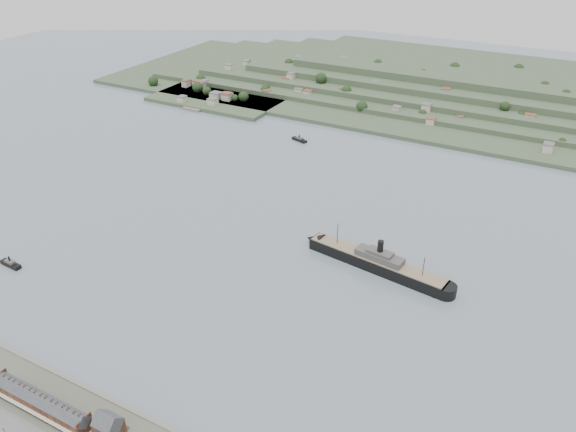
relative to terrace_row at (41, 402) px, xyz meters
The scene contains 7 objects.
ground 168.46m from the terrace_row, 86.59° to the left, with size 1400.00×1400.00×0.00m, color slate.
terrace_row is the anchor object (origin of this frame).
gabled_building 37.74m from the terrace_row, ahead, with size 10.40×10.18×14.09m.
far_peninsula 562.42m from the terrace_row, 86.14° to the left, with size 760.00×309.00×30.00m.
steamship 203.01m from the terrace_row, 63.55° to the left, with size 106.51×26.85×25.62m.
tugboat 135.17m from the terrace_row, 147.56° to the left, with size 16.49×5.29×7.32m.
ferry_west 352.96m from the terrace_row, 97.97° to the left, with size 17.63×9.75×6.37m.
Camera 1 is at (173.87, -272.13, 206.23)m, focal length 35.00 mm.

